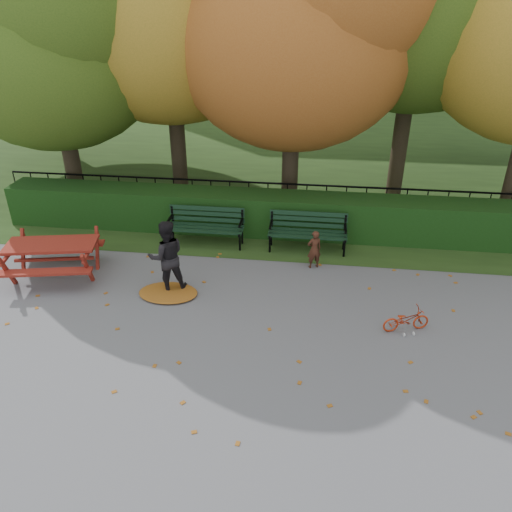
# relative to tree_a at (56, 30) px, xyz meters

# --- Properties ---
(ground) EXTENTS (90.00, 90.00, 0.00)m
(ground) POSITION_rel_tree_a_xyz_m (5.19, -5.58, -4.52)
(ground) COLOR slate
(ground) RESTS_ON ground
(grass_strip) EXTENTS (90.00, 90.00, 0.00)m
(grass_strip) POSITION_rel_tree_a_xyz_m (5.19, 8.42, -4.52)
(grass_strip) COLOR #213714
(grass_strip) RESTS_ON ground
(hedge) EXTENTS (13.00, 0.90, 1.00)m
(hedge) POSITION_rel_tree_a_xyz_m (5.19, -1.08, -4.02)
(hedge) COLOR black
(hedge) RESTS_ON ground
(iron_fence) EXTENTS (14.00, 0.04, 1.02)m
(iron_fence) POSITION_rel_tree_a_xyz_m (5.19, -0.28, -3.98)
(iron_fence) COLOR black
(iron_fence) RESTS_ON ground
(tree_a) EXTENTS (5.88, 5.60, 7.48)m
(tree_a) POSITION_rel_tree_a_xyz_m (0.00, 0.00, 0.00)
(tree_a) COLOR black
(tree_a) RESTS_ON ground
(tree_c) EXTENTS (6.30, 6.00, 8.00)m
(tree_c) POSITION_rel_tree_a_xyz_m (6.02, 0.38, 0.30)
(tree_c) COLOR black
(tree_c) RESTS_ON ground
(bench_left) EXTENTS (1.80, 0.57, 0.88)m
(bench_left) POSITION_rel_tree_a_xyz_m (3.89, -1.88, -4.00)
(bench_left) COLOR black
(bench_left) RESTS_ON ground
(bench_right) EXTENTS (1.80, 0.57, 0.88)m
(bench_right) POSITION_rel_tree_a_xyz_m (6.29, -1.88, -4.00)
(bench_right) COLOR black
(bench_right) RESTS_ON ground
(picnic_table) EXTENTS (2.08, 1.81, 0.89)m
(picnic_table) POSITION_rel_tree_a_xyz_m (1.05, -3.80, -3.91)
(picnic_table) COLOR maroon
(picnic_table) RESTS_ON ground
(leaf_pile) EXTENTS (1.42, 1.22, 0.08)m
(leaf_pile) POSITION_rel_tree_a_xyz_m (3.60, -4.21, -4.48)
(leaf_pile) COLOR brown
(leaf_pile) RESTS_ON ground
(leaf_scatter) EXTENTS (9.00, 5.70, 0.01)m
(leaf_scatter) POSITION_rel_tree_a_xyz_m (5.19, -5.28, -4.51)
(leaf_scatter) COLOR brown
(leaf_scatter) RESTS_ON ground
(child) EXTENTS (0.38, 0.32, 0.88)m
(child) POSITION_rel_tree_a_xyz_m (6.46, -2.72, -4.08)
(child) COLOR #3F1F14
(child) RESTS_ON ground
(adult) EXTENTS (0.91, 0.83, 1.52)m
(adult) POSITION_rel_tree_a_xyz_m (3.58, -4.01, -3.76)
(adult) COLOR black
(adult) RESTS_ON ground
(bicycle) EXTENTS (0.91, 0.53, 0.45)m
(bicycle) POSITION_rel_tree_a_xyz_m (8.16, -4.81, -4.30)
(bicycle) COLOR #AF2D10
(bicycle) RESTS_ON ground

